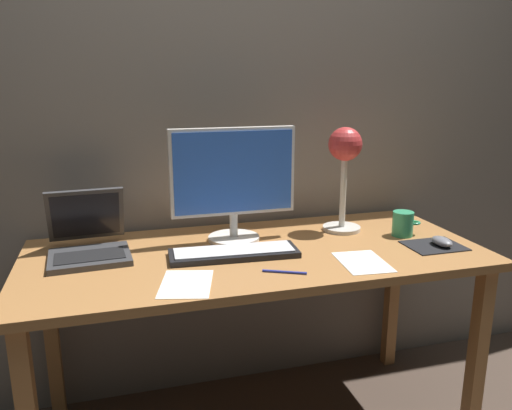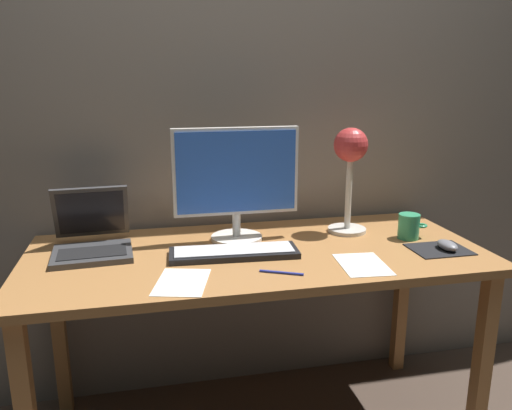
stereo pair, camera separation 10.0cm
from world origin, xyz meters
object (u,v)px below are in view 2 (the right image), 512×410
at_px(monitor, 236,179).
at_px(mouse, 447,245).
at_px(keyboard_main, 234,252).
at_px(desk_lamp, 350,158).
at_px(pen, 281,273).
at_px(laptop, 92,233).
at_px(coffee_mug, 409,226).

distance_m(monitor, mouse, 0.79).
bearing_deg(keyboard_main, mouse, -8.40).
relative_size(monitor, desk_lamp, 1.12).
relative_size(desk_lamp, pen, 2.93).
xyz_separation_m(laptop, pen, (0.59, -0.36, -0.06)).
bearing_deg(coffee_mug, laptop, 174.04).
relative_size(monitor, coffee_mug, 4.04).
height_order(monitor, pen, monitor).
height_order(keyboard_main, laptop, laptop).
xyz_separation_m(desk_lamp, mouse, (0.26, -0.29, -0.27)).
bearing_deg(mouse, keyboard_main, 171.60).
height_order(mouse, coffee_mug, coffee_mug).
bearing_deg(desk_lamp, laptop, -179.39).
bearing_deg(laptop, coffee_mug, -5.96).
bearing_deg(pen, coffee_mug, 22.90).
bearing_deg(keyboard_main, laptop, 160.84).
bearing_deg(mouse, monitor, 158.42).
bearing_deg(monitor, desk_lamp, 0.99).
distance_m(keyboard_main, desk_lamp, 0.59).
height_order(desk_lamp, coffee_mug, desk_lamp).
bearing_deg(pen, desk_lamp, 45.05).
bearing_deg(desk_lamp, pen, -134.95).
relative_size(monitor, laptop, 1.42).
height_order(coffee_mug, pen, coffee_mug).
bearing_deg(pen, monitor, 101.95).
relative_size(desk_lamp, coffee_mug, 3.59).
bearing_deg(coffee_mug, keyboard_main, -176.19).
distance_m(monitor, laptop, 0.55).
bearing_deg(monitor, laptop, -179.71).
relative_size(monitor, keyboard_main, 1.03).
height_order(keyboard_main, coffee_mug, coffee_mug).
height_order(keyboard_main, mouse, mouse).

